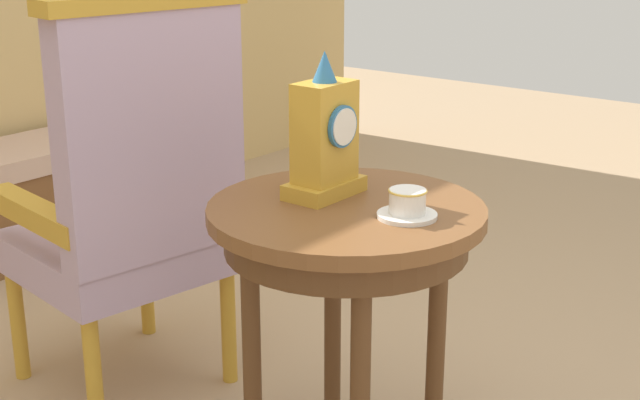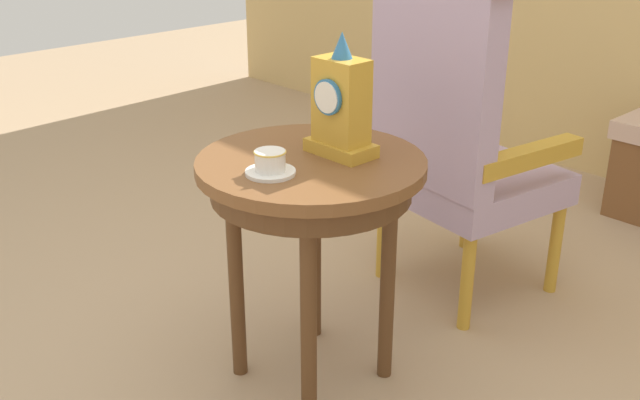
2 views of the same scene
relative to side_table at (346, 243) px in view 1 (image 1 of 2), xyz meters
The scene contains 5 objects.
side_table is the anchor object (origin of this frame).
teacup_left 0.19m from the side_table, 85.40° to the right, with size 0.13×0.13×0.06m.
mantel_clock 0.24m from the side_table, 70.90° to the left, with size 0.19×0.11×0.34m.
armchair 0.69m from the side_table, 92.84° to the left, with size 0.62×0.61×1.14m.
window_bench 2.04m from the side_table, 75.22° to the left, with size 1.01×0.40×0.44m.
Camera 1 is at (-1.48, -1.13, 1.33)m, focal length 50.69 mm.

